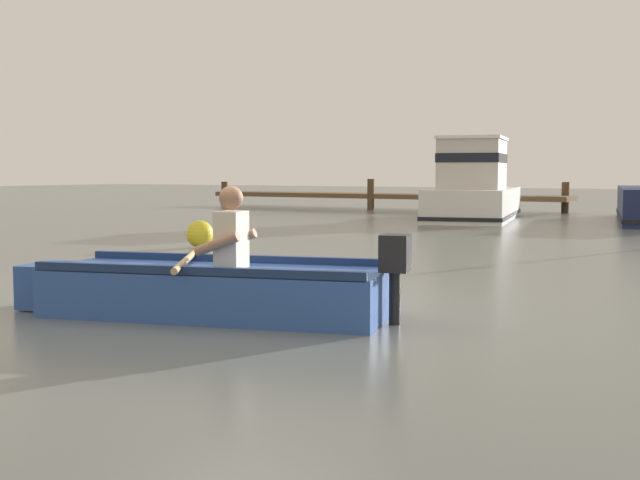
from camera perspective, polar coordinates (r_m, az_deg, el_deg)
The scene contains 5 objects.
ground_plane at distance 8.27m, azimuth -5.04°, elevation -4.42°, with size 120.00×120.00×0.00m, color slate.
wooden_dock at distance 29.04m, azimuth 4.16°, elevation 3.07°, with size 13.36×1.64×1.08m.
rowboat_with_person at distance 7.61m, azimuth -7.67°, elevation -3.33°, with size 3.69×1.87×1.19m.
moored_boat_white at distance 22.92m, azimuth 10.61°, elevation 3.43°, with size 3.22×5.87×2.25m.
mooring_buoy at distance 14.43m, azimuth -8.33°, elevation 0.41°, with size 0.48×0.48×0.48m, color yellow.
Camera 1 is at (4.75, -6.64, 1.31)m, focal length 46.18 mm.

